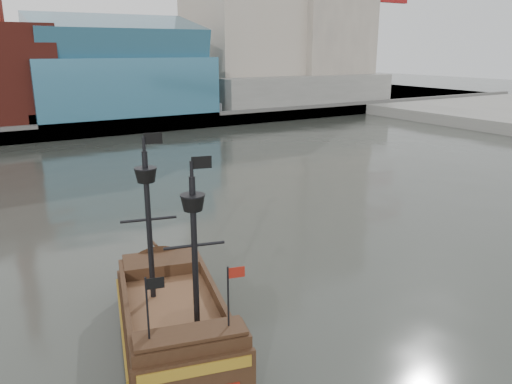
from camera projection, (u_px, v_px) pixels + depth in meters
ground at (342, 321)px, 25.51m from camera, size 400.00×400.00×0.00m
promenade_far at (42, 112)px, 100.77m from camera, size 220.00×60.00×2.00m
seawall at (73, 131)px, 76.46m from camera, size 220.00×1.00×2.60m
crane_a at (370, 25)px, 126.78m from camera, size 22.50×4.00×32.25m
crane_b at (369, 41)px, 140.76m from camera, size 19.10×4.00×26.25m
pirate_ship at (175, 330)px, 22.94m from camera, size 7.47×14.77×10.61m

